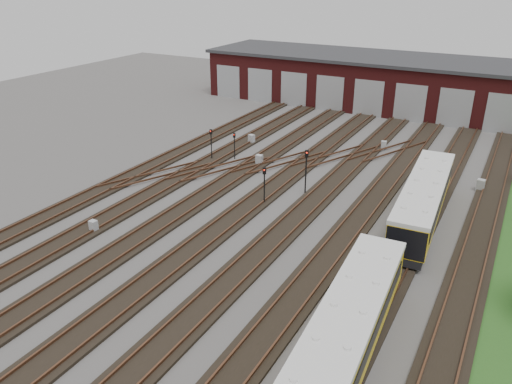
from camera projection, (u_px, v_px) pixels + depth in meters
The scene contains 13 objects.
ground at pixel (241, 240), 33.47m from camera, with size 120.00×120.00×0.00m, color #4E4A48.
track_network at pixel (243, 234), 33.97m from camera, with size 30.40×70.00×0.33m.
maintenance_shed at pixel (398, 83), 64.07m from camera, with size 51.00×12.50×6.35m.
metro_train at pixel (346, 335), 22.15m from camera, with size 3.31×45.93×2.85m.
signal_mast_0 at pixel (211, 141), 46.57m from camera, with size 0.26×0.24×3.02m.
signal_mast_1 at pixel (234, 142), 47.01m from camera, with size 0.24×0.22×2.55m.
signal_mast_2 at pixel (306, 167), 39.20m from camera, with size 0.33×0.32×3.76m.
signal_mast_3 at pixel (264, 181), 37.72m from camera, with size 0.29×0.28×3.02m.
relay_cabinet_0 at pixel (94, 226), 34.31m from camera, with size 0.52×0.43×0.86m, color #A6A8AB.
relay_cabinet_1 at pixel (251, 139), 51.59m from camera, with size 0.58×0.48×0.97m, color #A6A8AB.
relay_cabinet_2 at pixel (259, 160), 45.95m from camera, with size 0.60×0.50×0.99m, color #A6A8AB.
relay_cabinet_3 at pixel (384, 145), 49.98m from camera, with size 0.52×0.44×0.87m, color #A6A8AB.
relay_cabinet_4 at pixel (480, 185), 40.61m from camera, with size 0.60×0.50×1.00m, color #A6A8AB.
Camera 1 is at (15.00, -25.08, 16.66)m, focal length 35.00 mm.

